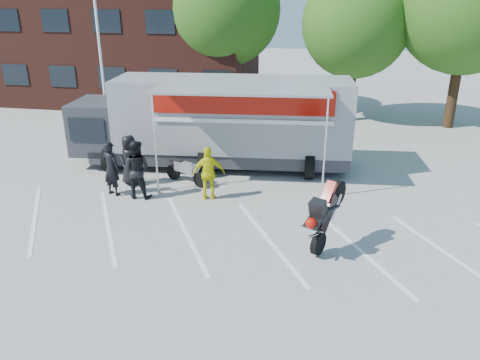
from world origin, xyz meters
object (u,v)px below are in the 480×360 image
(flagpole, at_px, (102,25))
(spectator_leather_b, at_px, (111,169))
(spectator_hivis, at_px, (209,173))
(spectator_leather_a, at_px, (130,160))
(parked_motorcycle, at_px, (187,183))
(tree_left, at_px, (225,9))
(transporter_truck, at_px, (221,166))
(spectator_leather_c, at_px, (136,169))
(tree_right, at_px, (468,5))
(tree_mid, at_px, (356,24))
(stunt_bike_rider, at_px, (330,245))

(flagpole, relative_size, spectator_leather_b, 4.28)
(spectator_hivis, bearing_deg, spectator_leather_a, -29.99)
(parked_motorcycle, bearing_deg, tree_left, 30.92)
(transporter_truck, bearing_deg, parked_motorcycle, -116.19)
(transporter_truck, xyz_separation_m, spectator_leather_c, (-2.00, -3.52, 0.99))
(tree_right, relative_size, parked_motorcycle, 4.76)
(tree_left, height_order, spectator_hivis, tree_left)
(tree_right, distance_m, spectator_leather_c, 17.33)
(tree_mid, relative_size, tree_right, 0.84)
(tree_mid, distance_m, transporter_truck, 10.99)
(flagpole, height_order, spectator_hivis, flagpole)
(tree_left, relative_size, spectator_leather_a, 4.77)
(transporter_truck, bearing_deg, spectator_hivis, -88.89)
(tree_mid, bearing_deg, parked_motorcycle, -119.41)
(flagpole, distance_m, tree_left, 7.37)
(parked_motorcycle, distance_m, spectator_hivis, 1.87)
(stunt_bike_rider, bearing_deg, spectator_leather_c, -172.26)
(flagpole, bearing_deg, stunt_bike_rider, -40.50)
(spectator_leather_b, relative_size, spectator_leather_c, 0.95)
(flagpole, bearing_deg, spectator_leather_a, -59.43)
(tree_left, bearing_deg, tree_right, -7.13)
(stunt_bike_rider, relative_size, spectator_leather_c, 1.04)
(transporter_truck, relative_size, stunt_bike_rider, 5.25)
(spectator_leather_a, height_order, spectator_hivis, spectator_leather_a)
(transporter_truck, height_order, stunt_bike_rider, transporter_truck)
(spectator_leather_a, xyz_separation_m, spectator_hivis, (3.04, -0.70, -0.01))
(transporter_truck, relative_size, spectator_hivis, 6.00)
(tree_mid, xyz_separation_m, spectator_leather_b, (-8.01, -11.86, -4.01))
(spectator_leather_a, bearing_deg, parked_motorcycle, -143.41)
(tree_mid, height_order, transporter_truck, tree_mid)
(spectator_leather_b, distance_m, spectator_hivis, 3.29)
(parked_motorcycle, height_order, stunt_bike_rider, stunt_bike_rider)
(spectator_leather_c, bearing_deg, flagpole, -60.90)
(tree_left, xyz_separation_m, spectator_leather_c, (-0.11, -12.90, -4.58))
(flagpole, distance_m, spectator_leather_a, 7.99)
(spectator_leather_c, distance_m, spectator_hivis, 2.40)
(tree_right, xyz_separation_m, spectator_leather_b, (-13.01, -11.36, -4.94))
(stunt_bike_rider, bearing_deg, tree_mid, 112.79)
(spectator_leather_a, bearing_deg, spectator_hivis, -170.26)
(stunt_bike_rider, height_order, spectator_hivis, spectator_hivis)
(tree_left, xyz_separation_m, tree_right, (12.00, -1.50, 0.31))
(tree_mid, height_order, spectator_leather_b, tree_mid)
(tree_mid, relative_size, stunt_bike_rider, 3.73)
(stunt_bike_rider, relative_size, spectator_hivis, 1.14)
(transporter_truck, bearing_deg, spectator_leather_b, -135.35)
(parked_motorcycle, bearing_deg, stunt_bike_rider, -99.45)
(tree_mid, bearing_deg, spectator_leather_c, -120.84)
(tree_right, distance_m, parked_motorcycle, 15.85)
(transporter_truck, bearing_deg, spectator_leather_c, -125.15)
(spectator_leather_c, relative_size, spectator_hivis, 1.10)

